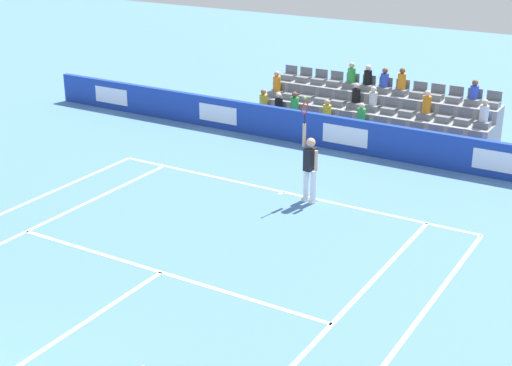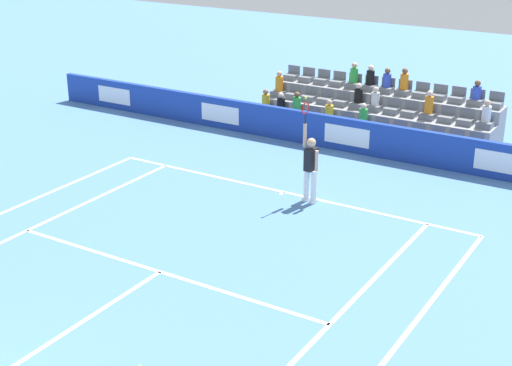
{
  "view_description": "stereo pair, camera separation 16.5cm",
  "coord_description": "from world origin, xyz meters",
  "views": [
    {
      "loc": [
        -9.3,
        5.09,
        7.76
      ],
      "look_at": [
        -0.47,
        -9.66,
        1.1
      ],
      "focal_mm": 52.99,
      "sensor_mm": 36.0,
      "label": 1
    },
    {
      "loc": [
        -9.44,
        5.0,
        7.76
      ],
      "look_at": [
        -0.47,
        -9.66,
        1.1
      ],
      "focal_mm": 52.99,
      "sensor_mm": 36.0,
      "label": 2
    }
  ],
  "objects": [
    {
      "name": "line_service",
      "position": [
        0.0,
        -6.4,
        0.0
      ],
      "size": [
        8.23,
        0.1,
        0.01
      ],
      "primitive_type": "cube",
      "color": "white",
      "rests_on": "ground"
    },
    {
      "name": "line_singles_sideline_right",
      "position": [
        -4.12,
        -5.95,
        0.0
      ],
      "size": [
        0.1,
        11.89,
        0.01
      ],
      "primitive_type": "cube",
      "color": "white",
      "rests_on": "ground"
    },
    {
      "name": "line_singles_sideline_left",
      "position": [
        4.12,
        -5.95,
        0.0
      ],
      "size": [
        0.1,
        11.89,
        0.01
      ],
      "primitive_type": "cube",
      "color": "white",
      "rests_on": "ground"
    },
    {
      "name": "tennis_player",
      "position": [
        -0.92,
        -11.66,
        0.99
      ],
      "size": [
        0.52,
        0.39,
        2.85
      ],
      "color": "white",
      "rests_on": "ground"
    },
    {
      "name": "stadium_stand",
      "position": [
        0.02,
        -18.33,
        0.56
      ],
      "size": [
        8.06,
        2.85,
        2.19
      ],
      "color": "gray",
      "rests_on": "ground"
    },
    {
      "name": "line_centre_mark",
      "position": [
        0.0,
        -11.79,
        0.0
      ],
      "size": [
        0.1,
        0.2,
        0.01
      ],
      "primitive_type": "cube",
      "color": "white",
      "rests_on": "ground"
    },
    {
      "name": "line_baseline",
      "position": [
        0.0,
        -11.89,
        0.0
      ],
      "size": [
        10.97,
        0.1,
        0.01
      ],
      "primitive_type": "cube",
      "color": "white",
      "rests_on": "ground"
    },
    {
      "name": "line_doubles_sideline_right",
      "position": [
        -5.49,
        -5.95,
        0.0
      ],
      "size": [
        0.1,
        11.89,
        0.01
      ],
      "primitive_type": "cube",
      "color": "white",
      "rests_on": "ground"
    },
    {
      "name": "line_centre_service",
      "position": [
        0.0,
        -3.2,
        0.0
      ],
      "size": [
        0.1,
        6.4,
        0.01
      ],
      "primitive_type": "cube",
      "color": "white",
      "rests_on": "ground"
    },
    {
      "name": "sponsor_barrier",
      "position": [
        0.0,
        -16.02,
        0.54
      ],
      "size": [
        24.16,
        0.22,
        1.08
      ],
      "color": "#193899",
      "rests_on": "ground"
    }
  ]
}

